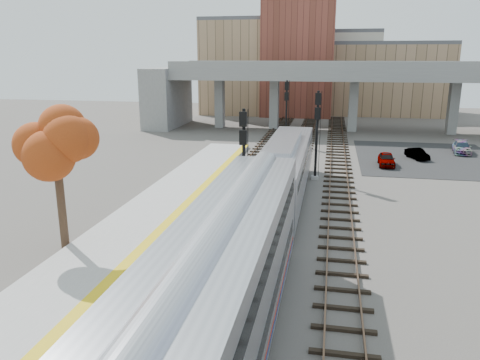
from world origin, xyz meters
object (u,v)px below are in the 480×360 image
(car_a, at_px, (386,159))
(car_b, at_px, (417,154))
(signal_mast_far, at_px, (286,112))
(tree, at_px, (55,141))
(locomotive, at_px, (285,168))
(signal_mast_mid, at_px, (317,136))
(signal_mast_near, at_px, (244,166))
(coach, at_px, (200,344))
(car_c, at_px, (462,147))

(car_a, bearing_deg, car_b, 48.82)
(signal_mast_far, relative_size, tree, 0.93)
(tree, height_order, car_b, tree)
(locomotive, relative_size, signal_mast_far, 2.55)
(signal_mast_mid, distance_m, signal_mast_far, 16.44)
(car_a, bearing_deg, signal_mast_far, 139.30)
(signal_mast_mid, height_order, car_b, signal_mast_mid)
(signal_mast_near, distance_m, signal_mast_mid, 11.90)
(tree, height_order, car_a, tree)
(signal_mast_near, height_order, signal_mast_mid, signal_mast_mid)
(locomotive, height_order, tree, tree)
(car_a, bearing_deg, coach, -102.25)
(tree, relative_size, car_a, 2.18)
(signal_mast_near, distance_m, tree, 11.07)
(coach, xyz_separation_m, signal_mast_far, (-2.10, 44.51, 0.99))
(coach, relative_size, car_c, 5.80)
(locomotive, distance_m, signal_mast_near, 5.73)
(signal_mast_mid, xyz_separation_m, tree, (-12.87, -17.47, 2.17))
(car_b, bearing_deg, locomotive, -147.44)
(locomotive, relative_size, car_b, 5.90)
(locomotive, bearing_deg, tree, -133.42)
(signal_mast_mid, distance_m, car_a, 9.60)
(signal_mast_near, distance_m, car_c, 31.85)
(signal_mast_far, height_order, car_c, signal_mast_far)
(coach, relative_size, tree, 3.12)
(signal_mast_far, bearing_deg, car_c, -5.40)
(car_b, bearing_deg, tree, -150.49)
(coach, relative_size, signal_mast_far, 3.34)
(signal_mast_far, xyz_separation_m, car_c, (19.17, -1.81, -3.12))
(car_b, xyz_separation_m, car_c, (5.21, 4.07, 0.09))
(signal_mast_far, distance_m, car_c, 19.51)
(locomotive, relative_size, signal_mast_mid, 2.56)
(signal_mast_mid, bearing_deg, signal_mast_near, -110.16)
(car_a, bearing_deg, tree, -127.69)
(signal_mast_near, bearing_deg, coach, -83.13)
(signal_mast_mid, distance_m, car_c, 20.88)
(coach, bearing_deg, car_c, 68.21)
(tree, bearing_deg, signal_mast_near, 35.72)
(signal_mast_far, bearing_deg, coach, -87.30)
(locomotive, xyz_separation_m, signal_mast_near, (-2.10, -5.18, 1.26))
(coach, bearing_deg, signal_mast_mid, 86.00)
(signal_mast_near, relative_size, car_b, 2.20)
(signal_mast_mid, relative_size, car_c, 1.73)
(signal_mast_far, bearing_deg, tree, -104.72)
(coach, height_order, car_b, coach)
(car_b, bearing_deg, coach, -127.99)
(coach, relative_size, car_b, 7.74)
(car_b, bearing_deg, car_c, 17.13)
(signal_mast_far, relative_size, car_b, 2.32)
(tree, xyz_separation_m, car_c, (27.94, 31.58, -5.27))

